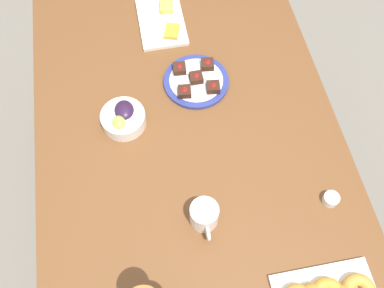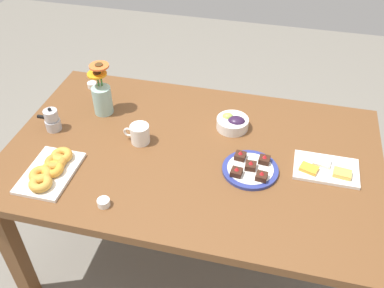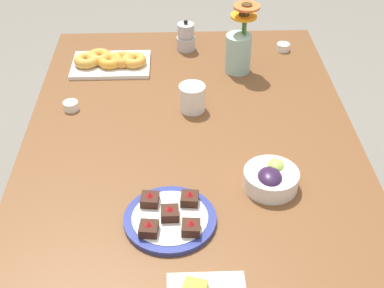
{
  "view_description": "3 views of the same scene",
  "coord_description": "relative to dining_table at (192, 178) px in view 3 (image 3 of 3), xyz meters",
  "views": [
    {
      "loc": [
        0.62,
        -0.12,
        1.96
      ],
      "look_at": [
        0.0,
        0.0,
        0.78
      ],
      "focal_mm": 40.0,
      "sensor_mm": 36.0,
      "label": 1
    },
    {
      "loc": [
        -0.33,
        1.35,
        1.95
      ],
      "look_at": [
        0.0,
        0.0,
        0.78
      ],
      "focal_mm": 40.0,
      "sensor_mm": 36.0,
      "label": 2
    },
    {
      "loc": [
        -1.19,
        0.04,
        1.7
      ],
      "look_at": [
        0.0,
        0.0,
        0.78
      ],
      "focal_mm": 50.0,
      "sensor_mm": 36.0,
      "label": 3
    }
  ],
  "objects": [
    {
      "name": "coffee_mug",
      "position": [
        0.24,
        -0.01,
        0.13
      ],
      "size": [
        0.12,
        0.08,
        0.09
      ],
      "color": "white",
      "rests_on": "dining_table"
    },
    {
      "name": "dessert_plate",
      "position": [
        -0.26,
        0.06,
        0.1
      ],
      "size": [
        0.23,
        0.23,
        0.05
      ],
      "color": "navy",
      "rests_on": "dining_table"
    },
    {
      "name": "jam_cup_honey",
      "position": [
        0.25,
        0.38,
        0.1
      ],
      "size": [
        0.05,
        0.05,
        0.03
      ],
      "color": "white",
      "rests_on": "dining_table"
    },
    {
      "name": "dining_table",
      "position": [
        0.0,
        0.0,
        0.0
      ],
      "size": [
        1.6,
        1.0,
        0.74
      ],
      "color": "brown",
      "rests_on": "ground_plane"
    },
    {
      "name": "moka_pot",
      "position": [
        0.65,
        -0.0,
        0.13
      ],
      "size": [
        0.11,
        0.07,
        0.12
      ],
      "color": "#B7B7BC",
      "rests_on": "dining_table"
    },
    {
      "name": "croissant_platter",
      "position": [
        0.52,
        0.28,
        0.11
      ],
      "size": [
        0.19,
        0.29,
        0.05
      ],
      "color": "white",
      "rests_on": "dining_table"
    },
    {
      "name": "grape_bowl",
      "position": [
        -0.14,
        -0.2,
        0.12
      ],
      "size": [
        0.15,
        0.15,
        0.07
      ],
      "color": "white",
      "rests_on": "dining_table"
    },
    {
      "name": "flower_vase",
      "position": [
        0.48,
        -0.18,
        0.17
      ],
      "size": [
        0.1,
        0.11,
        0.25
      ],
      "color": "#99C1B7",
      "rests_on": "dining_table"
    },
    {
      "name": "jam_cup_berry",
      "position": [
        0.63,
        -0.37,
        0.1
      ],
      "size": [
        0.05,
        0.05,
        0.03
      ],
      "color": "white",
      "rests_on": "dining_table"
    }
  ]
}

